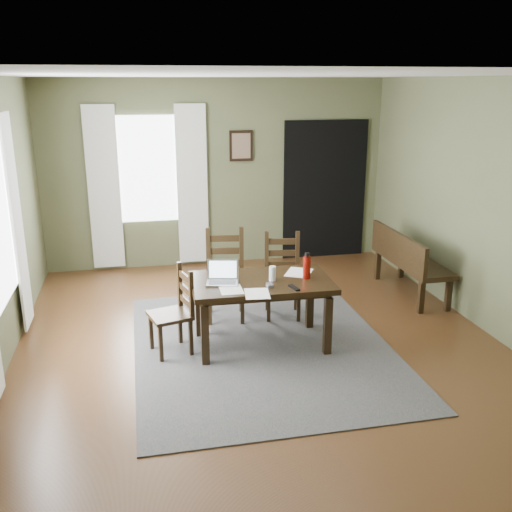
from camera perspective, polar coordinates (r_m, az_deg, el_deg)
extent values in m
cube|color=#492C16|center=(6.00, 0.61, -9.12)|extent=(5.00, 6.00, 0.01)
cube|color=#54593A|center=(8.44, -3.88, 8.21)|extent=(5.00, 0.02, 2.70)
cube|color=#54593A|center=(2.86, 14.24, -10.41)|extent=(5.00, 0.02, 2.70)
cube|color=#54593A|center=(6.55, 22.58, 4.36)|extent=(0.02, 6.00, 2.70)
cube|color=white|center=(5.39, 0.70, 17.66)|extent=(5.00, 6.00, 0.02)
cube|color=#3F3F3F|center=(6.00, 0.61, -9.02)|extent=(2.60, 3.20, 0.01)
cube|color=black|center=(5.78, 0.52, -2.68)|extent=(1.44, 0.89, 0.06)
cube|color=black|center=(5.80, 0.52, -3.16)|extent=(1.28, 0.73, 0.05)
cube|color=black|center=(5.54, -5.12, -7.87)|extent=(0.08, 0.08, 0.60)
cube|color=black|center=(6.14, -5.72, -5.31)|extent=(0.08, 0.08, 0.60)
cube|color=black|center=(5.77, 7.18, -6.91)|extent=(0.08, 0.08, 0.60)
cube|color=black|center=(6.35, 5.40, -4.54)|extent=(0.08, 0.08, 0.60)
cube|color=black|center=(5.78, -8.61, -5.90)|extent=(0.47, 0.47, 0.04)
cube|color=black|center=(5.96, -10.45, -7.45)|extent=(0.05, 0.05, 0.38)
cube|color=black|center=(6.04, -7.60, -6.94)|extent=(0.05, 0.05, 0.38)
cube|color=black|center=(5.69, -9.51, -8.64)|extent=(0.05, 0.05, 0.38)
cube|color=black|center=(5.77, -6.53, -8.08)|extent=(0.05, 0.05, 0.38)
cube|color=black|center=(5.89, -7.63, -2.82)|extent=(0.05, 0.05, 0.48)
cube|color=black|center=(5.60, -6.47, -3.86)|extent=(0.05, 0.05, 0.48)
cube|color=black|center=(5.79, -7.02, -4.52)|extent=(0.10, 0.28, 0.06)
cube|color=black|center=(5.74, -7.07, -3.33)|extent=(0.10, 0.28, 0.06)
cube|color=black|center=(5.70, -7.11, -2.11)|extent=(0.10, 0.28, 0.06)
cube|color=black|center=(6.51, -3.06, -2.43)|extent=(0.51, 0.51, 0.04)
cube|color=black|center=(6.43, -4.64, -5.04)|extent=(0.05, 0.05, 0.44)
cube|color=black|center=(6.77, -4.61, -3.87)|extent=(0.05, 0.05, 0.44)
cube|color=black|center=(6.43, -1.37, -4.97)|extent=(0.05, 0.05, 0.44)
cube|color=black|center=(6.77, -1.51, -3.81)|extent=(0.05, 0.05, 0.44)
cube|color=black|center=(6.62, -4.80, 0.49)|extent=(0.05, 0.05, 0.56)
cube|color=black|center=(6.62, -1.46, 0.56)|extent=(0.05, 0.05, 0.56)
cube|color=black|center=(6.66, -3.11, -0.72)|extent=(0.33, 0.07, 0.08)
cube|color=black|center=(6.62, -3.13, 0.52)|extent=(0.33, 0.07, 0.08)
cube|color=black|center=(6.57, -3.15, 1.78)|extent=(0.33, 0.07, 0.08)
cube|color=black|center=(6.59, 2.70, -2.45)|extent=(0.49, 0.49, 0.04)
cube|color=black|center=(6.50, 1.27, -4.86)|extent=(0.05, 0.05, 0.41)
cube|color=black|center=(6.81, 1.13, -3.79)|extent=(0.05, 0.05, 0.41)
cube|color=black|center=(6.52, 4.29, -4.82)|extent=(0.05, 0.05, 0.41)
cube|color=black|center=(6.84, 4.00, -3.75)|extent=(0.05, 0.05, 0.41)
cube|color=black|center=(6.67, 1.06, 0.28)|extent=(0.05, 0.05, 0.52)
cube|color=black|center=(6.70, 4.16, 0.31)|extent=(0.05, 0.05, 0.52)
cube|color=black|center=(6.72, 2.60, -0.86)|extent=(0.31, 0.08, 0.07)
cube|color=black|center=(6.68, 2.61, 0.30)|extent=(0.31, 0.08, 0.07)
cube|color=black|center=(6.64, 2.63, 1.46)|extent=(0.31, 0.08, 0.07)
cube|color=black|center=(7.56, 15.32, -0.52)|extent=(0.47, 1.46, 0.06)
cube|color=black|center=(7.20, 18.68, -3.68)|extent=(0.06, 0.06, 0.41)
cube|color=black|center=(7.03, 16.18, -3.94)|extent=(0.06, 0.06, 0.41)
cube|color=black|center=(8.24, 14.34, -0.71)|extent=(0.06, 0.06, 0.41)
cube|color=black|center=(8.09, 12.08, -0.88)|extent=(0.06, 0.06, 0.41)
cube|color=black|center=(7.41, 14.01, 0.92)|extent=(0.05, 1.46, 0.36)
cube|color=#B7B7BC|center=(5.68, -3.38, -2.69)|extent=(0.35, 0.28, 0.02)
cube|color=#B7B7BC|center=(5.75, -3.34, -1.32)|extent=(0.32, 0.12, 0.20)
cube|color=silver|center=(5.74, -3.34, -1.34)|extent=(0.28, 0.10, 0.17)
cube|color=#3F3F42|center=(5.67, -3.38, -2.64)|extent=(0.29, 0.18, 0.00)
cube|color=#3F3F42|center=(5.58, 1.38, -2.95)|extent=(0.06, 0.10, 0.03)
cube|color=black|center=(5.55, 3.84, -3.18)|extent=(0.08, 0.17, 0.02)
cylinder|color=silver|center=(5.74, 1.66, -1.76)|extent=(0.08, 0.08, 0.15)
cylinder|color=#A7170C|center=(5.81, 5.10, -1.13)|extent=(0.10, 0.10, 0.23)
cylinder|color=black|center=(5.77, 5.13, 0.14)|extent=(0.06, 0.06, 0.04)
cube|color=white|center=(5.51, -2.51, -3.37)|extent=(0.22, 0.29, 0.00)
cube|color=white|center=(6.01, 4.30, -1.65)|extent=(0.37, 0.40, 0.00)
cube|color=white|center=(5.40, 0.11, -3.79)|extent=(0.26, 0.32, 0.00)
cube|color=white|center=(8.31, -10.78, 8.51)|extent=(1.00, 0.01, 1.50)
cube|color=silver|center=(6.56, -22.79, 3.00)|extent=(0.03, 0.48, 2.30)
cube|color=silver|center=(8.33, -14.96, 6.51)|extent=(0.44, 0.03, 2.30)
cube|color=silver|center=(8.36, -6.40, 7.01)|extent=(0.44, 0.03, 2.30)
cube|color=black|center=(8.41, -1.51, 10.96)|extent=(0.34, 0.03, 0.44)
cube|color=brown|center=(8.40, -1.49, 10.95)|extent=(0.27, 0.01, 0.36)
cube|color=black|center=(8.85, 6.89, 6.56)|extent=(1.30, 0.03, 2.10)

